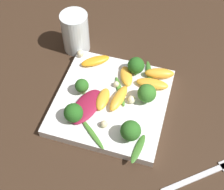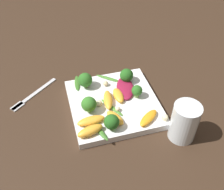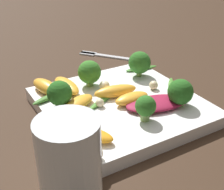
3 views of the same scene
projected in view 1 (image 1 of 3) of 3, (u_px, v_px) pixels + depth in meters
name	position (u px, v px, depth m)	size (l,w,h in m)	color
ground_plane	(111.00, 104.00, 0.71)	(2.40, 2.40, 0.00)	#382619
plate	(111.00, 102.00, 0.70)	(0.24, 0.24, 0.02)	white
drinking_glass	(75.00, 32.00, 0.77)	(0.07, 0.07, 0.11)	white
fork	(209.00, 172.00, 0.61)	(0.14, 0.12, 0.01)	silver
radicchio_leaf_0	(86.00, 106.00, 0.67)	(0.07, 0.11, 0.01)	maroon
orange_segment_0	(126.00, 76.00, 0.72)	(0.05, 0.07, 0.01)	#FCAD33
orange_segment_1	(152.00, 84.00, 0.71)	(0.07, 0.03, 0.02)	#FCAD33
orange_segment_2	(103.00, 99.00, 0.68)	(0.03, 0.06, 0.02)	#FCAD33
orange_segment_3	(95.00, 61.00, 0.75)	(0.07, 0.06, 0.02)	orange
orange_segment_4	(159.00, 73.00, 0.72)	(0.07, 0.04, 0.02)	#FCAD33
orange_segment_5	(118.00, 99.00, 0.68)	(0.04, 0.08, 0.02)	#FCAD33
broccoli_floret_0	(131.00, 131.00, 0.61)	(0.04, 0.04, 0.05)	#7A9E51
broccoli_floret_1	(147.00, 93.00, 0.67)	(0.04, 0.04, 0.05)	#84AD5B
broccoli_floret_2	(136.00, 66.00, 0.72)	(0.04, 0.04, 0.04)	#7A9E51
broccoli_floret_3	(73.00, 113.00, 0.64)	(0.04, 0.04, 0.04)	#84AD5B
broccoli_floret_4	(82.00, 87.00, 0.68)	(0.03, 0.03, 0.04)	#84AD5B
arugula_sprig_0	(149.00, 72.00, 0.73)	(0.04, 0.07, 0.01)	#3D7528
arugula_sprig_1	(92.00, 134.00, 0.64)	(0.07, 0.06, 0.01)	#47842D
arugula_sprig_2	(120.00, 91.00, 0.70)	(0.05, 0.08, 0.01)	#47842D
arugula_sprig_3	(138.00, 149.00, 0.62)	(0.02, 0.07, 0.00)	#3D7528
macadamia_nut_0	(80.00, 54.00, 0.76)	(0.02, 0.02, 0.02)	beige
macadamia_nut_1	(131.00, 99.00, 0.68)	(0.02, 0.02, 0.02)	beige
macadamia_nut_2	(117.00, 84.00, 0.71)	(0.01, 0.01, 0.01)	beige
macadamia_nut_3	(104.00, 124.00, 0.65)	(0.02, 0.02, 0.02)	beige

